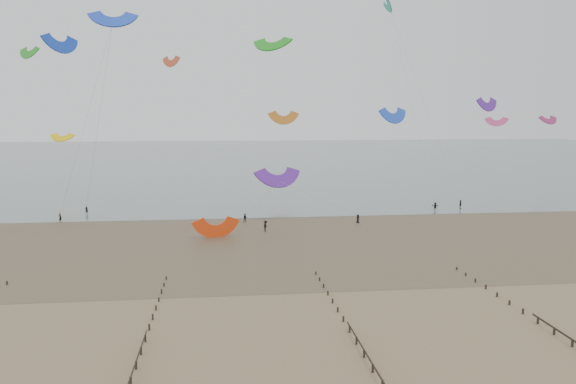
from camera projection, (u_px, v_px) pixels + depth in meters
name	position (u px, v px, depth m)	size (l,w,h in m)	color
ground	(296.00, 310.00, 56.35)	(500.00, 500.00, 0.00)	brown
sea_and_shore	(243.00, 237.00, 89.72)	(500.00, 665.00, 0.03)	#475654
kitesurfer_lead	(60.00, 218.00, 101.48)	(0.60, 0.39, 1.64)	black
kitesurfers	(355.00, 213.00, 105.60)	(132.54, 21.56, 1.88)	black
grounded_kite	(216.00, 237.00, 89.16)	(6.34, 3.32, 4.83)	#F93F0F
kites_airborne	(218.00, 101.00, 139.10)	(234.85, 125.43, 41.54)	#DA4F2A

